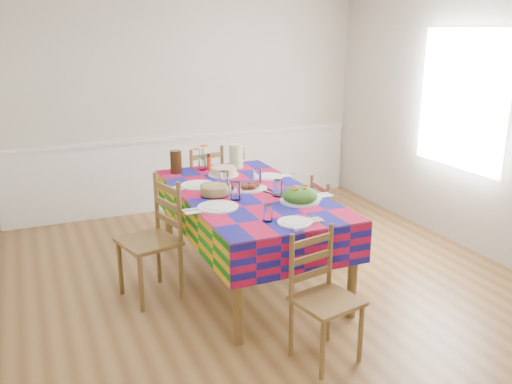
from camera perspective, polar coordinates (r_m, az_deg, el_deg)
room at (r=4.39m, az=1.89°, el=5.81°), size 4.58×5.08×2.78m
wainscot at (r=6.86m, az=-7.08°, el=2.37°), size 4.41×0.06×0.92m
window_right at (r=5.89m, az=20.84°, el=9.06°), size 0.00×1.40×1.40m
dining_table at (r=4.75m, az=-0.89°, el=-1.06°), size 1.14×2.11×0.82m
setting_near_head at (r=3.99m, az=3.15°, el=-2.83°), size 0.42×0.28×0.13m
setting_left_near at (r=4.37m, az=-3.44°, el=-0.95°), size 0.60×0.35×0.16m
setting_left_far at (r=4.89m, az=-5.21°, el=0.94°), size 0.57×0.34×0.15m
setting_right_near at (r=4.58m, az=4.17°, el=-0.17°), size 0.56×0.32×0.14m
setting_right_far at (r=5.12m, az=1.00°, el=1.69°), size 0.51×0.29×0.13m
meat_platter at (r=4.78m, az=-0.71°, el=0.52°), size 0.33×0.23×0.06m
salad_platter at (r=4.46m, az=4.65°, el=-0.39°), size 0.33×0.33×0.14m
pasta_bowl at (r=4.63m, az=-4.39°, el=0.18°), size 0.24×0.24×0.09m
cake at (r=5.26m, az=-3.44°, el=2.19°), size 0.29×0.29×0.08m
serving_utensils at (r=4.69m, az=1.79°, el=-0.06°), size 0.15×0.33×0.01m
flower_vase at (r=5.46m, az=-5.71°, el=3.47°), size 0.17×0.14×0.27m
hot_sauce at (r=5.48m, az=-4.99°, el=3.22°), size 0.04×0.04×0.16m
green_pitcher at (r=5.53m, az=-2.10°, el=3.80°), size 0.14×0.14×0.24m
tea_pitcher at (r=5.38m, az=-8.43°, el=3.17°), size 0.11×0.11×0.23m
name_card at (r=3.85m, az=4.68°, el=-3.87°), size 0.09×0.03×0.02m
chair_near at (r=3.75m, az=7.04°, el=-11.03°), size 0.47×0.45×0.90m
chair_far at (r=6.02m, az=-5.70°, el=0.31°), size 0.49×0.47×0.98m
chair_left at (r=4.60m, az=-10.72°, el=-4.98°), size 0.53×0.55×1.02m
chair_right at (r=5.22m, az=7.77°, el=-3.13°), size 0.38×0.40×0.85m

